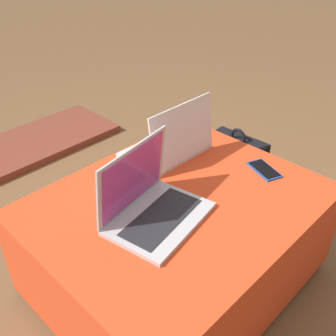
% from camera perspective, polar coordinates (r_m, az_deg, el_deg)
% --- Properties ---
extents(ground_plane, '(14.00, 14.00, 0.00)m').
position_cam_1_polar(ground_plane, '(1.75, 1.22, -16.04)').
color(ground_plane, brown).
extents(ottoman, '(1.03, 0.84, 0.44)m').
position_cam_1_polar(ottoman, '(1.59, 1.32, -10.84)').
color(ottoman, maroon).
rests_on(ottoman, ground_plane).
extents(laptop_near, '(0.39, 0.31, 0.26)m').
position_cam_1_polar(laptop_near, '(1.34, -2.53, -5.24)').
color(laptop_near, '#B7B7BC').
rests_on(laptop_near, ottoman).
extents(laptop_far, '(0.35, 0.25, 0.26)m').
position_cam_1_polar(laptop_far, '(1.67, 0.36, 3.42)').
color(laptop_far, silver).
rests_on(laptop_far, ottoman).
extents(cell_phone, '(0.12, 0.16, 0.01)m').
position_cam_1_polar(cell_phone, '(1.64, 13.80, -0.24)').
color(cell_phone, '#1E4C9E').
rests_on(cell_phone, ottoman).
extents(backpack, '(0.19, 0.29, 0.45)m').
position_cam_1_polar(backpack, '(2.07, 9.68, -0.70)').
color(backpack, black).
rests_on(backpack, ground_plane).
extents(fireplace_hearth, '(1.40, 0.50, 0.04)m').
position_cam_1_polar(fireplace_hearth, '(2.72, -21.80, 2.13)').
color(fireplace_hearth, brown).
rests_on(fireplace_hearth, ground_plane).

